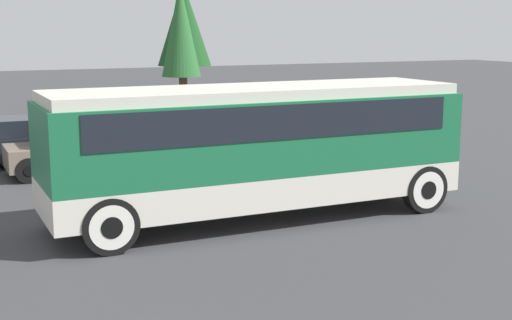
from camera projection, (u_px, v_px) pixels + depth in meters
The scene contains 5 objects.
ground_plane at pixel (256, 218), 15.89m from camera, with size 120.00×120.00×0.00m, color #38383A.
tour_bus at pixel (260, 139), 15.61m from camera, with size 9.22×2.66×2.93m.
parked_car_near at pixel (79, 149), 20.65m from camera, with size 4.18×1.79×1.46m.
tree_left at pixel (181, 29), 37.38m from camera, with size 2.06×2.06×6.61m.
tree_center at pixel (184, 24), 39.63m from camera, with size 3.00×3.00×6.67m.
Camera 1 is at (-6.54, -13.93, 4.19)m, focal length 50.00 mm.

